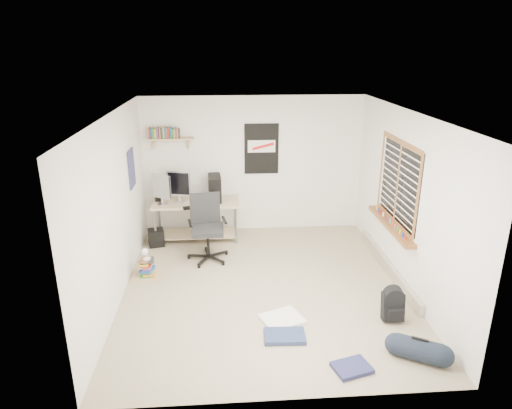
{
  "coord_description": "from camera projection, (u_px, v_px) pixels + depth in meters",
  "views": [
    {
      "loc": [
        -0.55,
        -5.85,
        3.34
      ],
      "look_at": [
        -0.08,
        0.44,
        1.12
      ],
      "focal_mm": 32.0,
      "sensor_mm": 36.0,
      "label": 1
    }
  ],
  "objects": [
    {
      "name": "window",
      "position": [
        397.0,
        183.0,
        6.58
      ],
      "size": [
        0.1,
        1.5,
        1.26
      ],
      "primitive_type": "cube",
      "color": "brown",
      "rests_on": "right_wall"
    },
    {
      "name": "office_chair",
      "position": [
        208.0,
        232.0,
        7.34
      ],
      "size": [
        0.82,
        0.82,
        1.08
      ],
      "primitive_type": "cube",
      "rotation": [
        0.0,
        0.0,
        0.17
      ],
      "color": "black",
      "rests_on": "floor"
    },
    {
      "name": "ceiling",
      "position": [
        265.0,
        113.0,
        5.81
      ],
      "size": [
        4.0,
        4.5,
        0.01
      ],
      "primitive_type": "cube",
      "color": "white",
      "rests_on": "ground"
    },
    {
      "name": "jeans_b",
      "position": [
        352.0,
        368.0,
        4.94
      ],
      "size": [
        0.46,
        0.39,
        0.05
      ],
      "primitive_type": "cube",
      "rotation": [
        0.0,
        0.0,
        0.28
      ],
      "color": "#22244D",
      "rests_on": "floor"
    },
    {
      "name": "monitor_left",
      "position": [
        162.0,
        194.0,
        7.84
      ],
      "size": [
        0.36,
        0.29,
        0.41
      ],
      "primitive_type": "cube",
      "rotation": [
        0.0,
        0.0,
        -0.6
      ],
      "color": "#97979C",
      "rests_on": "desk"
    },
    {
      "name": "poster_back_wall",
      "position": [
        262.0,
        149.0,
        8.24
      ],
      "size": [
        0.62,
        0.03,
        0.92
      ],
      "primitive_type": "cube",
      "color": "black",
      "rests_on": "back_wall"
    },
    {
      "name": "backpack",
      "position": [
        393.0,
        306.0,
        5.78
      ],
      "size": [
        0.28,
        0.24,
        0.35
      ],
      "primitive_type": "cube",
      "rotation": [
        0.0,
        0.0,
        -0.09
      ],
      "color": "black",
      "rests_on": "floor"
    },
    {
      "name": "poster_left_wall",
      "position": [
        131.0,
        169.0,
        7.14
      ],
      "size": [
        0.02,
        0.42,
        0.6
      ],
      "primitive_type": "cube",
      "color": "navy",
      "rests_on": "left_wall"
    },
    {
      "name": "desk_lamp",
      "position": [
        146.0,
        254.0,
        6.82
      ],
      "size": [
        0.15,
        0.21,
        0.19
      ],
      "primitive_type": "cube",
      "rotation": [
        0.0,
        0.0,
        0.21
      ],
      "color": "silver",
      "rests_on": "book_stack"
    },
    {
      "name": "right_wall",
      "position": [
        407.0,
        202.0,
        6.37
      ],
      "size": [
        0.01,
        4.5,
        2.5
      ],
      "primitive_type": "cube",
      "color": "silver",
      "rests_on": "ground"
    },
    {
      "name": "keyboard",
      "position": [
        195.0,
        207.0,
        7.81
      ],
      "size": [
        0.44,
        0.25,
        0.02
      ],
      "primitive_type": "cube",
      "rotation": [
        0.0,
        0.0,
        0.27
      ],
      "color": "black",
      "rests_on": "desk"
    },
    {
      "name": "left_wall",
      "position": [
        115.0,
        210.0,
        6.09
      ],
      "size": [
        0.01,
        4.5,
        2.5
      ],
      "primitive_type": "cube",
      "color": "silver",
      "rests_on": "ground"
    },
    {
      "name": "tshirt",
      "position": [
        282.0,
        319.0,
        5.82
      ],
      "size": [
        0.62,
        0.58,
        0.04
      ],
      "primitive_type": "cube",
      "rotation": [
        0.0,
        0.0,
        0.39
      ],
      "color": "silver",
      "rests_on": "floor"
    },
    {
      "name": "floor",
      "position": [
        264.0,
        287.0,
        6.65
      ],
      "size": [
        4.0,
        4.5,
        0.01
      ],
      "primitive_type": "cube",
      "color": "gray",
      "rests_on": "ground"
    },
    {
      "name": "wall_shelf",
      "position": [
        171.0,
        139.0,
        7.97
      ],
      "size": [
        0.8,
        0.22,
        0.24
      ],
      "primitive_type": "cube",
      "color": "tan",
      "rests_on": "back_wall"
    },
    {
      "name": "back_wall",
      "position": [
        253.0,
        165.0,
        8.35
      ],
      "size": [
        4.0,
        0.01,
        2.5
      ],
      "primitive_type": "cube",
      "color": "silver",
      "rests_on": "ground"
    },
    {
      "name": "pc_tower",
      "position": [
        215.0,
        188.0,
        8.06
      ],
      "size": [
        0.24,
        0.46,
        0.47
      ],
      "primitive_type": "cube",
      "rotation": [
        0.0,
        0.0,
        0.06
      ],
      "color": "black",
      "rests_on": "desk"
    },
    {
      "name": "monitor_right",
      "position": [
        179.0,
        191.0,
        7.97
      ],
      "size": [
        0.42,
        0.18,
        0.45
      ],
      "primitive_type": "cube",
      "rotation": [
        0.0,
        0.0,
        -0.21
      ],
      "color": "#9C9CA1",
      "rests_on": "desk"
    },
    {
      "name": "subwoofer",
      "position": [
        156.0,
        238.0,
        7.98
      ],
      "size": [
        0.31,
        0.31,
        0.29
      ],
      "primitive_type": "cube",
      "rotation": [
        0.0,
        0.0,
        0.23
      ],
      "color": "black",
      "rests_on": "floor"
    },
    {
      "name": "speaker_left",
      "position": [
        158.0,
        197.0,
        8.06
      ],
      "size": [
        0.12,
        0.12,
        0.2
      ],
      "primitive_type": "cube",
      "rotation": [
        0.0,
        0.0,
        -0.24
      ],
      "color": "black",
      "rests_on": "desk"
    },
    {
      "name": "speaker_right",
      "position": [
        210.0,
        200.0,
        7.93
      ],
      "size": [
        0.11,
        0.11,
        0.17
      ],
      "primitive_type": "cube",
      "rotation": [
        0.0,
        0.0,
        -0.33
      ],
      "color": "black",
      "rests_on": "desk"
    },
    {
      "name": "jeans_a",
      "position": [
        285.0,
        336.0,
        5.47
      ],
      "size": [
        0.51,
        0.33,
        0.05
      ],
      "primitive_type": "cube",
      "rotation": [
        0.0,
        0.0,
        -0.05
      ],
      "color": "navy",
      "rests_on": "floor"
    },
    {
      "name": "duffel_bag",
      "position": [
        419.0,
        349.0,
        5.07
      ],
      "size": [
        0.35,
        0.35,
        0.5
      ],
      "primitive_type": "cylinder",
      "rotation": [
        0.0,
        0.0,
        -0.52
      ],
      "color": "black",
      "rests_on": "floor"
    },
    {
      "name": "desk",
      "position": [
        197.0,
        220.0,
        8.18
      ],
      "size": [
        1.61,
        0.92,
        0.69
      ],
      "primitive_type": "cube",
      "rotation": [
        0.0,
        0.0,
        0.17
      ],
      "color": "#C2B887",
      "rests_on": "floor"
    },
    {
      "name": "book_stack",
      "position": [
        146.0,
        267.0,
        6.91
      ],
      "size": [
        0.49,
        0.45,
        0.28
      ],
      "primitive_type": "cube",
      "rotation": [
        0.0,
        0.0,
        0.34
      ],
      "color": "brown",
      "rests_on": "floor"
    },
    {
      "name": "baseboard_heater",
      "position": [
        388.0,
        267.0,
        7.04
      ],
      "size": [
        0.08,
        2.5,
        0.18
      ],
      "primitive_type": "cube",
      "color": "#B7B2A8",
      "rests_on": "floor"
    }
  ]
}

